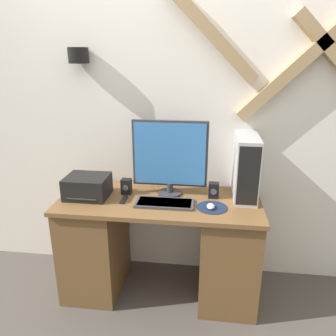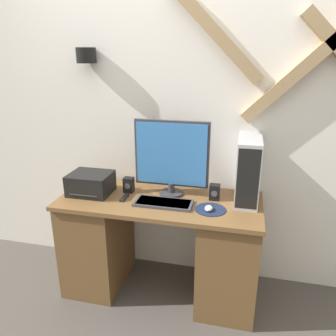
% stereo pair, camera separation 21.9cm
% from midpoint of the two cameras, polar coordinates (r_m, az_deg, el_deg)
% --- Properties ---
extents(ground_plane, '(12.00, 12.00, 0.00)m').
position_cam_midpoint_polar(ground_plane, '(2.47, -0.44, -24.56)').
color(ground_plane, '#4C4742').
extents(wall_back, '(6.40, 0.19, 2.70)m').
position_cam_midpoint_polar(wall_back, '(2.44, 3.55, 10.94)').
color(wall_back, white).
rests_on(wall_back, ground_plane).
extents(desk, '(1.40, 0.60, 0.76)m').
position_cam_midpoint_polar(desk, '(2.46, 1.23, -13.23)').
color(desk, brown).
rests_on(desk, ground_plane).
extents(monitor, '(0.52, 0.17, 0.53)m').
position_cam_midpoint_polar(monitor, '(2.27, 3.38, 2.04)').
color(monitor, '#333338').
rests_on(monitor, desk).
extents(keyboard, '(0.39, 0.17, 0.02)m').
position_cam_midpoint_polar(keyboard, '(2.20, 2.05, -6.15)').
color(keyboard, '#3D3D42').
rests_on(keyboard, desk).
extents(mousepad, '(0.20, 0.20, 0.00)m').
position_cam_midpoint_polar(mousepad, '(2.17, 10.29, -7.18)').
color(mousepad, '#19233D').
rests_on(mousepad, desk).
extents(mouse, '(0.05, 0.08, 0.03)m').
position_cam_midpoint_polar(mouse, '(2.14, 10.04, -6.98)').
color(mouse, silver).
rests_on(mouse, mousepad).
extents(computer_tower, '(0.15, 0.40, 0.44)m').
position_cam_midpoint_polar(computer_tower, '(2.29, 16.44, -0.30)').
color(computer_tower, '#B2B2B7').
rests_on(computer_tower, desk).
extents(printer, '(0.29, 0.25, 0.15)m').
position_cam_midpoint_polar(printer, '(2.39, -10.80, -2.71)').
color(printer, black).
rests_on(printer, desk).
extents(speaker_left, '(0.07, 0.06, 0.11)m').
position_cam_midpoint_polar(speaker_left, '(2.38, -4.27, -2.99)').
color(speaker_left, black).
rests_on(speaker_left, desk).
extents(speaker_right, '(0.07, 0.06, 0.11)m').
position_cam_midpoint_polar(speaker_right, '(2.29, 10.85, -4.21)').
color(speaker_right, black).
rests_on(speaker_right, desk).
extents(remote_control, '(0.03, 0.12, 0.02)m').
position_cam_midpoint_polar(remote_control, '(2.29, -4.89, -5.23)').
color(remote_control, black).
rests_on(remote_control, desk).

